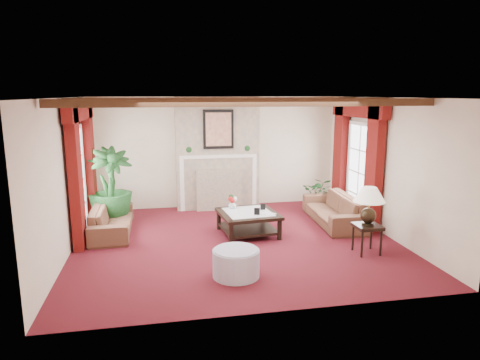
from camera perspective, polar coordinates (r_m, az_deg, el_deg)
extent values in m
plane|color=#3F0B12|center=(8.26, -0.49, -8.17)|extent=(6.00, 6.00, 0.00)
plane|color=white|center=(7.78, -0.53, 10.92)|extent=(6.00, 6.00, 0.00)
cube|color=beige|center=(10.59, -3.18, 3.71)|extent=(6.00, 0.02, 2.70)
cube|color=beige|center=(7.95, -22.31, 0.28)|extent=(0.02, 5.50, 2.70)
cube|color=beige|center=(8.94, 18.79, 1.68)|extent=(0.02, 5.50, 2.70)
imported|color=black|center=(9.03, -16.75, -4.47)|extent=(1.91, 0.59, 0.74)
imported|color=black|center=(9.50, 12.43, -3.24)|extent=(2.15, 0.84, 0.82)
imported|color=black|center=(9.64, -16.77, -2.90)|extent=(2.22, 2.38, 0.93)
imported|color=black|center=(10.51, 10.39, -2.27)|extent=(1.37, 1.39, 0.63)
cylinder|color=#9A95A9|center=(6.69, -0.53, -11.04)|extent=(0.72, 0.72, 0.42)
imported|color=silver|center=(8.77, -1.02, -3.31)|extent=(0.30, 0.30, 0.17)
imported|color=black|center=(8.30, 3.38, -3.83)|extent=(0.21, 0.20, 0.27)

